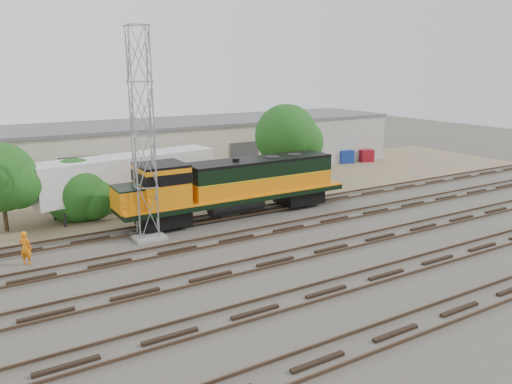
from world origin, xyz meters
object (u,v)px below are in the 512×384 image
locomotive (232,185)px  semi_trailer (132,175)px  signal_tower (143,139)px  worker (26,248)px

locomotive → semi_trailer: locomotive is taller
locomotive → signal_tower: size_ratio=1.34×
semi_trailer → signal_tower: bearing=-109.3°
locomotive → worker: bearing=-171.7°
semi_trailer → locomotive: bearing=-54.4°
locomotive → semi_trailer: bearing=134.4°
locomotive → worker: locomotive is taller
signal_tower → worker: (-7.25, -0.78, -5.38)m
worker → semi_trailer: bearing=-97.4°
signal_tower → semi_trailer: (1.28, 6.93, -3.68)m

